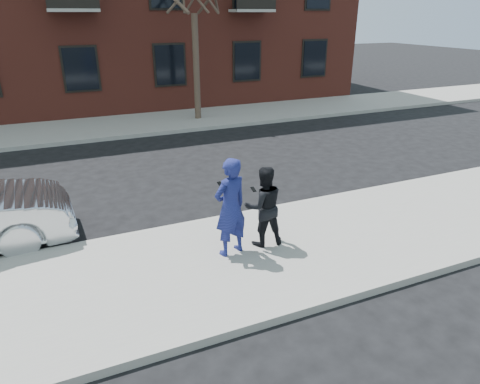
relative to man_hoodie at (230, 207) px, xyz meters
name	(u,v)px	position (x,y,z in m)	size (l,w,h in m)	color
ground	(154,277)	(-1.50, -0.02, -1.09)	(100.00, 100.00, 0.00)	black
near_sidewalk	(156,281)	(-1.50, -0.27, -1.02)	(50.00, 3.50, 0.15)	gray
near_curb	(136,235)	(-1.50, 1.53, -1.02)	(50.00, 0.10, 0.15)	#999691
far_sidewalk	(89,129)	(-1.50, 11.23, -1.02)	(50.00, 3.50, 0.15)	gray
far_curb	(94,140)	(-1.50, 9.43, -1.02)	(50.00, 0.10, 0.15)	#999691
man_hoodie	(230,207)	(0.00, 0.00, 0.00)	(0.78, 0.62, 1.88)	navy
man_peacoat	(264,206)	(0.72, 0.08, -0.14)	(0.85, 0.70, 1.60)	black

